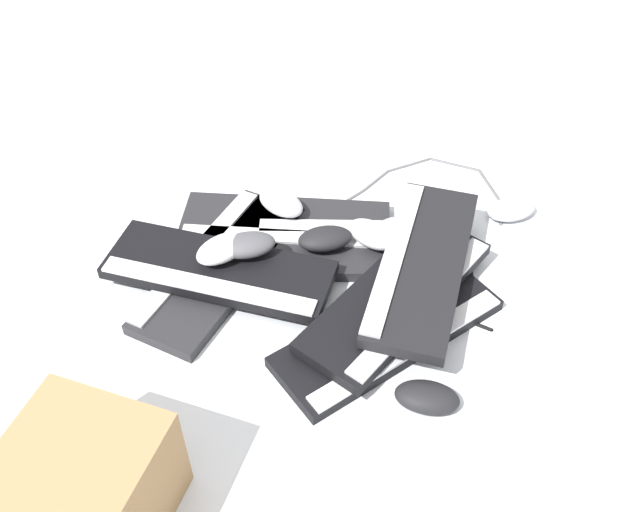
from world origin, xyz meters
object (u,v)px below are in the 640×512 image
at_px(keyboard_6, 219,271).
at_px(mouse_1, 372,234).
at_px(keyboard_4, 398,296).
at_px(mouse_4, 390,233).
at_px(keyboard_1, 389,333).
at_px(mouse_3, 281,203).
at_px(mouse_6, 427,397).
at_px(keyboard_3, 285,224).
at_px(keyboard_0, 220,266).
at_px(mouse_7, 222,249).
at_px(keyboard_5, 422,264).
at_px(keyboard_2, 360,250).
at_px(mouse_0, 325,239).
at_px(mouse_5, 247,245).
at_px(mouse_2, 511,209).

xyz_separation_m(keyboard_6, mouse_1, (-0.32, -0.01, 0.01)).
height_order(keyboard_6, mouse_1, mouse_1).
height_order(keyboard_4, mouse_4, mouse_4).
bearing_deg(mouse_1, keyboard_1, 136.21).
relative_size(keyboard_4, mouse_1, 4.06).
relative_size(mouse_3, mouse_6, 1.00).
relative_size(keyboard_3, mouse_1, 4.22).
bearing_deg(keyboard_3, mouse_1, 142.18).
bearing_deg(keyboard_1, mouse_3, -73.60).
bearing_deg(keyboard_0, mouse_7, 109.58).
height_order(keyboard_5, keyboard_6, keyboard_5).
height_order(keyboard_1, mouse_4, mouse_4).
relative_size(keyboard_2, mouse_0, 4.22).
height_order(keyboard_6, mouse_5, mouse_5).
bearing_deg(mouse_1, mouse_7, 54.69).
bearing_deg(keyboard_6, keyboard_1, 141.73).
xyz_separation_m(keyboard_4, mouse_6, (0.03, 0.21, -0.02)).
bearing_deg(mouse_4, keyboard_4, -130.79).
distance_m(mouse_5, mouse_6, 0.45).
height_order(keyboard_2, mouse_1, mouse_1).
relative_size(keyboard_2, keyboard_3, 1.00).
distance_m(keyboard_1, mouse_7, 0.36).
height_order(keyboard_5, mouse_5, mouse_5).
distance_m(mouse_2, mouse_3, 0.50).
distance_m(keyboard_4, keyboard_6, 0.35).
relative_size(mouse_0, mouse_2, 1.00).
height_order(keyboard_2, mouse_7, mouse_7).
distance_m(mouse_4, mouse_6, 0.38).
height_order(mouse_3, mouse_6, mouse_3).
bearing_deg(mouse_0, mouse_4, -5.11).
bearing_deg(mouse_0, mouse_3, 117.81).
bearing_deg(keyboard_1, keyboard_2, -94.71).
relative_size(keyboard_4, mouse_4, 4.06).
bearing_deg(mouse_5, mouse_4, -179.24).
relative_size(mouse_4, mouse_6, 1.00).
height_order(keyboard_4, mouse_6, keyboard_4).
xyz_separation_m(keyboard_5, mouse_1, (0.05, -0.13, -0.02)).
height_order(mouse_2, mouse_3, mouse_3).
distance_m(keyboard_0, mouse_6, 0.49).
distance_m(keyboard_2, mouse_3, 0.20).
bearing_deg(keyboard_1, mouse_4, -109.95).
xyz_separation_m(mouse_5, mouse_7, (0.05, -0.00, 0.00)).
distance_m(mouse_2, mouse_6, 0.54).
bearing_deg(mouse_0, keyboard_4, -60.00).
bearing_deg(keyboard_1, mouse_0, -77.85).
xyz_separation_m(keyboard_0, mouse_7, (-0.01, 0.02, 0.07)).
relative_size(keyboard_2, mouse_7, 4.22).
xyz_separation_m(mouse_1, mouse_5, (0.25, -0.01, 0.03)).
xyz_separation_m(mouse_3, mouse_7, (0.15, 0.13, 0.03)).
bearing_deg(mouse_3, keyboard_1, 163.35).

